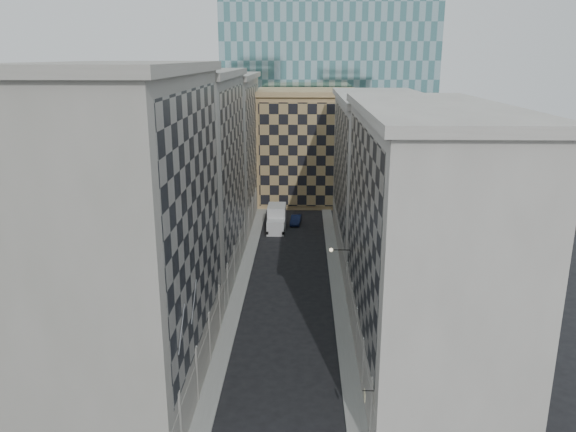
# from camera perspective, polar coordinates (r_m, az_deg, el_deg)

# --- Properties ---
(sidewalk_west) EXTENTS (1.50, 100.00, 0.15)m
(sidewalk_west) POSITION_cam_1_polar(r_m,az_deg,el_deg) (62.14, -4.77, -6.86)
(sidewalk_west) COLOR gray
(sidewalk_west) RESTS_ON ground
(sidewalk_east) EXTENTS (1.50, 100.00, 0.15)m
(sidewalk_east) POSITION_cam_1_polar(r_m,az_deg,el_deg) (61.88, 5.01, -6.97)
(sidewalk_east) COLOR gray
(sidewalk_east) RESTS_ON ground
(bldg_left_a) EXTENTS (10.80, 22.80, 23.70)m
(bldg_left_a) POSITION_cam_1_polar(r_m,az_deg,el_deg) (41.73, -15.73, -1.76)
(bldg_left_a) COLOR gray
(bldg_left_a) RESTS_ON ground
(bldg_left_b) EXTENTS (10.80, 22.80, 22.70)m
(bldg_left_b) POSITION_cam_1_polar(r_m,az_deg,el_deg) (62.50, -9.86, 3.91)
(bldg_left_b) COLOR gray
(bldg_left_b) RESTS_ON ground
(bldg_left_c) EXTENTS (10.80, 22.80, 21.70)m
(bldg_left_c) POSITION_cam_1_polar(r_m,az_deg,el_deg) (83.90, -6.93, 6.71)
(bldg_left_c) COLOR gray
(bldg_left_c) RESTS_ON ground
(bldg_right_a) EXTENTS (10.80, 26.80, 20.70)m
(bldg_right_a) POSITION_cam_1_polar(r_m,az_deg,el_deg) (45.10, 13.55, -2.29)
(bldg_right_a) COLOR #AAA49B
(bldg_right_a) RESTS_ON ground
(bldg_right_b) EXTENTS (10.80, 28.80, 19.70)m
(bldg_right_b) POSITION_cam_1_polar(r_m,az_deg,el_deg) (70.99, 9.22, 4.15)
(bldg_right_b) COLOR #AAA49B
(bldg_right_b) RESTS_ON ground
(tan_block) EXTENTS (16.80, 14.80, 18.80)m
(tan_block) POSITION_cam_1_polar(r_m,az_deg,el_deg) (95.94, 1.92, 7.13)
(tan_block) COLOR tan
(tan_block) RESTS_ON ground
(church_tower) EXTENTS (7.20, 7.20, 51.50)m
(church_tower) POSITION_cam_1_polar(r_m,az_deg,el_deg) (108.97, 0.88, 17.43)
(church_tower) COLOR #312C26
(church_tower) RESTS_ON ground
(flagpoles_left) EXTENTS (0.10, 6.33, 2.33)m
(flagpoles_left) POSITION_cam_1_polar(r_m,az_deg,el_deg) (37.37, -10.12, -9.82)
(flagpoles_left) COLOR gray
(flagpoles_left) RESTS_ON ground
(bracket_lamp) EXTENTS (1.98, 0.36, 0.36)m
(bracket_lamp) POSITION_cam_1_polar(r_m,az_deg,el_deg) (54.04, 4.59, -3.45)
(bracket_lamp) COLOR black
(bracket_lamp) RESTS_ON ground
(box_truck) EXTENTS (2.58, 6.25, 3.42)m
(box_truck) POSITION_cam_1_polar(r_m,az_deg,el_deg) (80.61, -1.17, -0.36)
(box_truck) COLOR silver
(box_truck) RESTS_ON ground
(dark_car) EXTENTS (1.80, 4.23, 1.36)m
(dark_car) POSITION_cam_1_polar(r_m,az_deg,el_deg) (83.45, 0.81, -0.37)
(dark_car) COLOR #101A3D
(dark_car) RESTS_ON ground
(shop_sign) EXTENTS (0.71, 0.62, 0.69)m
(shop_sign) POSITION_cam_1_polar(r_m,az_deg,el_deg) (36.82, 7.82, -17.58)
(shop_sign) COLOR black
(shop_sign) RESTS_ON ground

